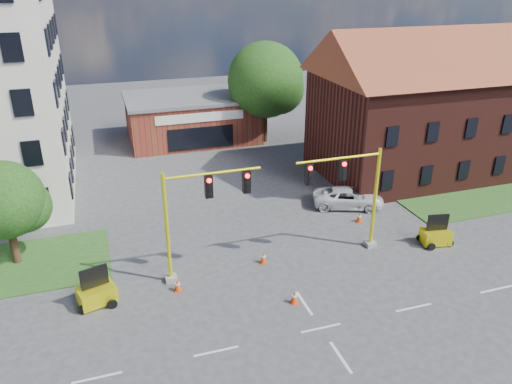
% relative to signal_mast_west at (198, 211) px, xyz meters
% --- Properties ---
extents(ground, '(120.00, 120.00, 0.00)m').
position_rel_signal_mast_west_xyz_m(ground, '(4.36, -6.00, -3.92)').
color(ground, '#404043').
rests_on(ground, ground).
extents(grass_verge_ne, '(14.00, 4.00, 0.08)m').
position_rel_signal_mast_west_xyz_m(grass_verge_ne, '(22.36, 3.00, -3.88)').
color(grass_verge_ne, '#274B1C').
rests_on(grass_verge_ne, ground).
extents(lane_markings, '(60.00, 36.00, 0.01)m').
position_rel_signal_mast_west_xyz_m(lane_markings, '(4.36, -9.00, -3.91)').
color(lane_markings, silver).
rests_on(lane_markings, ground).
extents(brick_shop, '(12.40, 8.40, 4.30)m').
position_rel_signal_mast_west_xyz_m(brick_shop, '(4.36, 23.99, -1.76)').
color(brick_shop, maroon).
rests_on(brick_shop, ground).
extents(townhouse_row, '(21.00, 11.00, 11.50)m').
position_rel_signal_mast_west_xyz_m(townhouse_row, '(22.36, 10.00, 2.01)').
color(townhouse_row, '#471B15').
rests_on(townhouse_row, ground).
extents(tree_large, '(7.36, 7.01, 9.43)m').
position_rel_signal_mast_west_xyz_m(tree_large, '(11.21, 21.08, 1.76)').
color(tree_large, '#3E2816').
rests_on(tree_large, ground).
extents(tree_nw_front, '(4.47, 4.26, 6.06)m').
position_rel_signal_mast_west_xyz_m(tree_nw_front, '(-9.43, 4.58, -0.16)').
color(tree_nw_front, '#3E2816').
rests_on(tree_nw_front, ground).
extents(signal_mast_west, '(5.30, 0.60, 6.20)m').
position_rel_signal_mast_west_xyz_m(signal_mast_west, '(0.00, 0.00, 0.00)').
color(signal_mast_west, gray).
rests_on(signal_mast_west, ground).
extents(signal_mast_east, '(5.30, 0.60, 6.20)m').
position_rel_signal_mast_west_xyz_m(signal_mast_east, '(8.71, 0.00, 0.00)').
color(signal_mast_east, gray).
rests_on(signal_mast_east, ground).
extents(trailer_west, '(2.02, 1.64, 2.00)m').
position_rel_signal_mast_west_xyz_m(trailer_west, '(-5.44, -0.85, -3.29)').
color(trailer_west, yellow).
rests_on(trailer_west, ground).
extents(trailer_east, '(1.84, 1.41, 1.89)m').
position_rel_signal_mast_west_xyz_m(trailer_east, '(14.21, -0.98, -3.33)').
color(trailer_east, yellow).
rests_on(trailer_east, ground).
extents(cone_a, '(0.40, 0.40, 0.70)m').
position_rel_signal_mast_west_xyz_m(cone_a, '(3.88, -3.83, -3.58)').
color(cone_a, '#E3400B').
rests_on(cone_a, ground).
extents(cone_b, '(0.40, 0.40, 0.70)m').
position_rel_signal_mast_west_xyz_m(cone_b, '(-1.46, -1.01, -3.58)').
color(cone_b, '#E3400B').
rests_on(cone_b, ground).
extents(cone_c, '(0.40, 0.40, 0.70)m').
position_rel_signal_mast_west_xyz_m(cone_c, '(3.61, 0.17, -3.58)').
color(cone_c, '#E3400B').
rests_on(cone_c, ground).
extents(cone_d, '(0.40, 0.40, 0.70)m').
position_rel_signal_mast_west_xyz_m(cone_d, '(11.25, 3.00, -3.58)').
color(cone_d, '#E3400B').
rests_on(cone_d, ground).
extents(pickup_white, '(5.38, 3.87, 1.36)m').
position_rel_signal_mast_west_xyz_m(pickup_white, '(11.63, 5.38, -3.24)').
color(pickup_white, white).
rests_on(pickup_white, ground).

